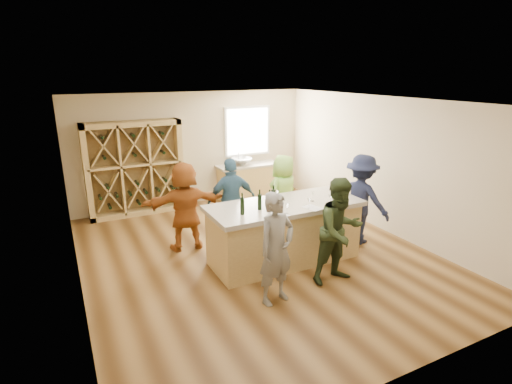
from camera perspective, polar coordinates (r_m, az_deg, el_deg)
name	(u,v)px	position (r m, az deg, el deg)	size (l,w,h in m)	color
floor	(256,257)	(7.55, 0.01, -9.24)	(6.00, 7.00, 0.10)	brown
ceiling	(256,98)	(6.79, 0.01, 13.28)	(6.00, 7.00, 0.10)	white
wall_back	(193,148)	(10.25, -9.06, 6.16)	(6.00, 0.10, 2.80)	#C5B28E
wall_front	(416,267)	(4.38, 21.85, -9.89)	(6.00, 0.10, 2.80)	#C5B28E
wall_left	(66,208)	(6.33, -25.45, -2.08)	(0.10, 7.00, 2.80)	#C5B28E
wall_right	(386,164)	(8.80, 18.05, 3.76)	(0.10, 7.00, 2.80)	#C5B28E
window_frame	(247,131)	(10.66, -1.25, 8.69)	(1.30, 0.06, 1.30)	white
window_pane	(248,131)	(10.63, -1.16, 8.67)	(1.18, 0.01, 1.18)	white
wine_rack	(135,169)	(9.69, -16.91, 3.20)	(2.20, 0.45, 2.20)	tan
back_counter_base	(249,182)	(10.66, -1.06, 1.43)	(1.60, 0.58, 0.86)	tan
back_counter_top	(249,165)	(10.54, -1.07, 3.84)	(1.70, 0.62, 0.06)	#A59A86
sink	(242,161)	(10.43, -2.06, 4.38)	(0.54, 0.54, 0.19)	silver
faucet	(239,158)	(10.58, -2.48, 4.87)	(0.02, 0.02, 0.30)	silver
tasting_counter_base	(284,234)	(7.14, 4.07, -6.04)	(2.60, 1.00, 1.00)	tan
tasting_counter_top	(285,206)	(6.95, 4.16, -1.94)	(2.72, 1.12, 0.08)	#A59A86
wine_bottle_a	(242,206)	(6.36, -1.97, -2.02)	(0.07, 0.07, 0.28)	black
wine_bottle_c	(260,202)	(6.57, 0.52, -1.43)	(0.07, 0.07, 0.27)	black
wine_bottle_d	(270,202)	(6.54, 1.95, -1.49)	(0.07, 0.07, 0.27)	black
wine_bottle_e	(273,199)	(6.66, 2.49, -0.97)	(0.08, 0.08, 0.32)	black
wine_glass_a	(287,209)	(6.40, 4.45, -2.45)	(0.06, 0.06, 0.17)	white
wine_glass_b	(309,204)	(6.70, 7.57, -1.66)	(0.06, 0.06, 0.17)	white
wine_glass_c	(330,200)	(6.94, 10.53, -1.14)	(0.06, 0.06, 0.17)	white
wine_glass_d	(313,197)	(7.09, 8.08, -0.66)	(0.06, 0.06, 0.16)	white
wine_glass_e	(340,194)	(7.29, 11.87, -0.25)	(0.07, 0.07, 0.18)	white
tasting_menu_a	(280,214)	(6.41, 3.47, -3.19)	(0.20, 0.28, 0.00)	white
tasting_menu_b	(313,208)	(6.77, 8.08, -2.23)	(0.23, 0.31, 0.00)	white
tasting_menu_c	(338,203)	(7.07, 11.67, -1.58)	(0.24, 0.33, 0.00)	white
person_near_left	(276,249)	(5.78, 2.92, -8.10)	(0.61, 0.45, 1.68)	slate
person_near_right	(340,231)	(6.45, 11.91, -5.47)	(0.84, 0.46, 1.73)	#263319
person_server	(361,199)	(8.02, 14.75, -1.03)	(1.14, 0.53, 1.77)	#191E38
person_far_mid	(232,200)	(7.84, -3.47, -1.22)	(0.99, 0.51, 1.69)	#335972
person_far_right	(283,194)	(8.32, 3.90, -0.29)	(0.81, 0.52, 1.65)	#8CC64C
person_far_left	(185,206)	(7.60, -10.07, -1.98)	(1.58, 0.57, 1.71)	#994C19
wine_glass_f	(277,196)	(7.05, 3.00, -0.53)	(0.07, 0.07, 0.18)	white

